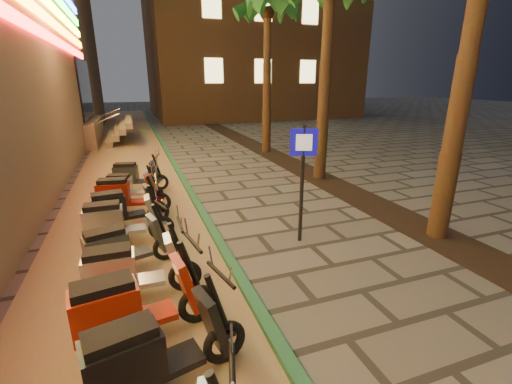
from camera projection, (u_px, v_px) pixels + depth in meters
name	position (u px, v px, depth m)	size (l,w,h in m)	color
ground	(347.00, 339.00, 4.41)	(120.00, 120.00, 0.00)	#474442
parking_strip	(129.00, 172.00, 12.52)	(3.40, 60.00, 0.01)	#8C7251
green_curb	(176.00, 168.00, 13.06)	(0.18, 60.00, 0.10)	#235E3C
planting_strip	(353.00, 195.00, 10.05)	(1.20, 40.00, 0.02)	black
palm_d	(268.00, 13.00, 14.50)	(2.97, 3.02, 7.16)	#472D19
pedestrian_sign	(303.00, 168.00, 6.68)	(0.51, 0.20, 2.40)	black
scooter_5	(152.00, 353.00, 3.46)	(1.75, 0.83, 1.23)	black
scooter_6	(131.00, 306.00, 4.17)	(1.80, 0.76, 1.27)	black
scooter_7	(129.00, 270.00, 5.03)	(1.68, 0.59, 1.19)	black
scooter_8	(122.00, 247.00, 5.80)	(1.60, 0.82, 1.13)	black
scooter_9	(118.00, 221.00, 6.79)	(1.71, 0.60, 1.21)	black
scooter_10	(121.00, 208.00, 7.55)	(1.67, 0.68, 1.17)	black
scooter_11	(125.00, 194.00, 8.40)	(1.74, 0.75, 1.22)	black
scooter_12	(128.00, 187.00, 9.29)	(1.48, 0.71, 1.04)	black
scooter_13	(134.00, 175.00, 10.31)	(1.59, 0.78, 1.12)	black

